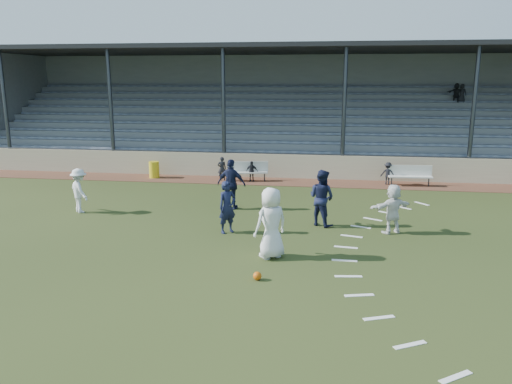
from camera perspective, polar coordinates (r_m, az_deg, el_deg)
ground at (r=14.36m, az=-1.46°, el=-7.27°), size 90.00×90.00×0.00m
cinder_track at (r=24.40m, az=2.73°, el=1.18°), size 34.00×2.00×0.02m
retaining_wall at (r=25.31m, az=2.98°, el=2.97°), size 34.00×0.18×1.20m
bench_left at (r=24.47m, az=-0.97°, el=2.60°), size 2.04×0.86×0.95m
bench_right at (r=24.48m, az=17.21°, el=2.02°), size 2.02×0.56×0.95m
trash_bin at (r=25.81m, az=-11.56°, el=2.53°), size 0.51×0.51×0.82m
football at (r=12.67m, az=0.15°, el=-9.57°), size 0.22×0.22×0.22m
player_white_lead at (r=13.92m, az=1.73°, el=-3.57°), size 1.17×1.11×2.01m
player_navy_lead at (r=16.22m, az=-3.30°, el=-1.74°), size 0.74×0.73×1.71m
player_navy_mid at (r=17.14m, az=7.50°, el=-0.65°), size 1.19×1.14×1.94m
player_white_wing at (r=19.82m, az=-19.53°, el=0.15°), size 1.22×1.17×1.67m
player_navy_wing at (r=19.15m, az=-2.83°, el=0.88°), size 1.20×0.67×1.94m
player_white_back at (r=16.78m, az=15.36°, el=-1.86°), size 1.54×1.18×1.63m
sub_left_near at (r=24.63m, az=-3.92°, el=2.69°), size 0.49×0.40×1.17m
sub_left_far at (r=24.35m, az=-0.48°, el=2.39°), size 0.58×0.25×0.99m
sub_right at (r=24.45m, az=14.84°, el=2.08°), size 0.74×0.51×1.06m
grandstand at (r=29.76m, az=3.89°, el=7.55°), size 34.60×9.00×6.61m
penalty_arc at (r=14.28m, az=15.22°, el=-7.83°), size 3.89×14.63×0.01m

